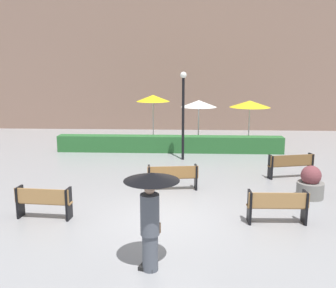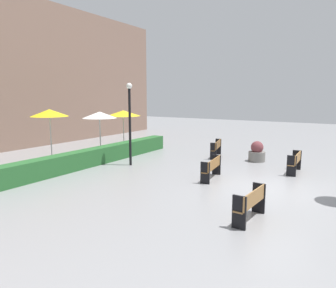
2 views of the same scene
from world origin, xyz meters
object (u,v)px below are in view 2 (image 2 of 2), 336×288
at_px(patio_umbrella_yellow, 49,113).
at_px(patio_umbrella_yellow_far, 123,113).
at_px(planter_pot, 257,153).
at_px(lamp_post, 130,115).
at_px(bench_far_right, 217,147).
at_px(bench_near_right, 295,161).
at_px(patio_umbrella_white, 100,115).
at_px(bench_near_left, 251,202).
at_px(bench_mid_center, 212,167).

xyz_separation_m(patio_umbrella_yellow, patio_umbrella_yellow_far, (5.13, -0.39, -0.25)).
height_order(planter_pot, lamp_post, lamp_post).
relative_size(patio_umbrella_yellow, patio_umbrella_yellow_far, 1.10).
distance_m(bench_far_right, lamp_post, 5.25).
height_order(bench_near_right, patio_umbrella_white, patio_umbrella_white).
xyz_separation_m(bench_near_left, bench_far_right, (7.79, 4.27, 0.03)).
height_order(bench_far_right, patio_umbrella_white, patio_umbrella_white).
bearing_deg(patio_umbrella_yellow, patio_umbrella_white, -21.68).
bearing_deg(patio_umbrella_yellow, planter_pot, -56.40).
bearing_deg(bench_mid_center, bench_near_left, -142.47).
distance_m(bench_mid_center, patio_umbrella_yellow_far, 8.72).
distance_m(patio_umbrella_yellow, patio_umbrella_white, 2.63).
bearing_deg(patio_umbrella_yellow_far, lamp_post, -136.81).
distance_m(bench_mid_center, bench_near_left, 4.30).
relative_size(bench_near_right, bench_near_left, 1.03).
bearing_deg(planter_pot, bench_near_left, -165.19).
bearing_deg(bench_near_right, patio_umbrella_yellow, 111.34).
xyz_separation_m(bench_near_right, patio_umbrella_white, (-1.75, 9.75, 1.78)).
bearing_deg(bench_far_right, bench_near_right, -109.66).
bearing_deg(bench_near_left, patio_umbrella_white, 65.10).
relative_size(planter_pot, patio_umbrella_yellow, 0.39).
bearing_deg(patio_umbrella_yellow_far, bench_near_right, -95.24).
height_order(planter_pot, patio_umbrella_yellow_far, patio_umbrella_yellow_far).
bearing_deg(bench_near_right, planter_pot, 53.90).
xyz_separation_m(bench_near_right, bench_near_left, (-6.25, 0.05, -0.01)).
relative_size(planter_pot, lamp_post, 0.27).
xyz_separation_m(patio_umbrella_white, patio_umbrella_yellow_far, (2.69, 0.58, -0.05)).
bearing_deg(patio_umbrella_yellow_far, patio_umbrella_white, -167.84).
bearing_deg(lamp_post, bench_near_right, -70.29).
bearing_deg(bench_mid_center, planter_pot, -7.33).
bearing_deg(bench_near_left, bench_far_right, 28.74).
bearing_deg(bench_mid_center, bench_far_right, 20.65).
distance_m(bench_mid_center, patio_umbrella_yellow, 8.40).
distance_m(lamp_post, patio_umbrella_white, 2.80).
distance_m(bench_near_right, bench_near_left, 6.25).
xyz_separation_m(bench_near_left, lamp_post, (3.72, 7.02, 1.89)).
bearing_deg(patio_umbrella_white, planter_pot, -66.75).
xyz_separation_m(bench_mid_center, planter_pot, (4.37, -0.56, -0.05)).
bearing_deg(patio_umbrella_white, bench_far_right, -58.77).
distance_m(bench_mid_center, patio_umbrella_white, 7.39).
xyz_separation_m(planter_pot, lamp_post, (-4.07, 4.96, 1.95)).
relative_size(patio_umbrella_yellow, patio_umbrella_white, 1.08).
bearing_deg(patio_umbrella_white, lamp_post, -106.28).
relative_size(bench_near_left, planter_pot, 1.47).
bearing_deg(bench_far_right, planter_pot, -90.20).
distance_m(bench_far_right, planter_pot, 2.22).
height_order(lamp_post, patio_umbrella_yellow_far, lamp_post).
relative_size(bench_near_left, patio_umbrella_yellow, 0.57).
height_order(planter_pot, patio_umbrella_yellow, patio_umbrella_yellow).
height_order(lamp_post, patio_umbrella_white, lamp_post).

